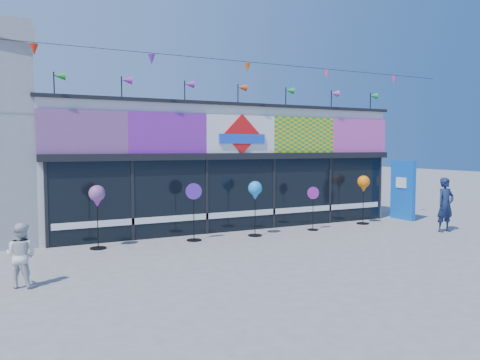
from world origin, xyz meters
TOP-DOWN VIEW (x-y plane):
  - ground at (0.00, 0.00)m, footprint 80.00×80.00m
  - kite_shop at (0.00, 5.94)m, footprint 16.00×5.70m
  - blue_sign at (6.45, 2.88)m, footprint 0.20×1.10m
  - spinner_0 at (-4.60, 2.68)m, footprint 0.43×0.43m
  - spinner_1 at (-1.94, 2.57)m, footprint 0.47×0.42m
  - spinner_2 at (-0.03, 2.42)m, footprint 0.42×0.42m
  - spinner_3 at (2.12, 2.47)m, footprint 0.39×0.36m
  - spinner_4 at (4.42, 2.70)m, footprint 0.43×0.43m
  - adult_man at (5.72, 0.36)m, footprint 0.64×0.44m
  - child at (-6.50, -0.16)m, footprint 0.69×0.62m

SIDE VIEW (x-z plane):
  - ground at x=0.00m, z-range 0.00..0.00m
  - child at x=-6.50m, z-range 0.00..1.24m
  - spinner_3 at x=2.12m, z-range 0.04..1.45m
  - adult_man at x=5.72m, z-range 0.00..1.72m
  - spinner_1 at x=-1.94m, z-range 0.05..1.71m
  - blue_sign at x=6.45m, z-range 0.01..2.20m
  - spinner_2 at x=-0.03m, z-range 0.50..2.17m
  - spinner_0 at x=-4.60m, z-range 0.51..2.20m
  - spinner_4 at x=4.42m, z-range 0.51..2.21m
  - kite_shop at x=0.00m, z-range -0.61..4.70m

